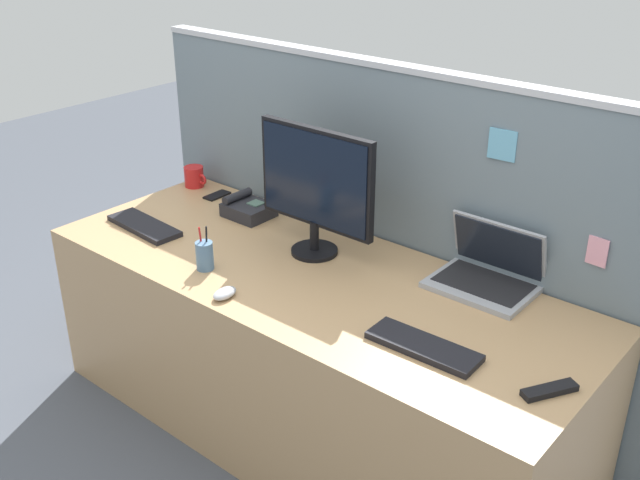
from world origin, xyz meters
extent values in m
plane|color=#4C515B|center=(0.00, 0.00, 0.00)|extent=(10.00, 10.00, 0.00)
cube|color=tan|center=(0.00, 0.00, 0.36)|extent=(2.17, 0.82, 0.71)
cube|color=slate|center=(0.00, 0.45, 0.70)|extent=(2.42, 0.06, 1.39)
cube|color=#B7BAC1|center=(0.00, 0.45, 1.41)|extent=(2.42, 0.07, 0.02)
cube|color=#66ADD1|center=(0.50, 0.42, 1.21)|extent=(0.10, 0.01, 0.11)
cube|color=pink|center=(0.88, 0.42, 0.93)|extent=(0.07, 0.01, 0.10)
cylinder|color=black|center=(-0.10, 0.14, 0.72)|extent=(0.18, 0.18, 0.02)
cylinder|color=black|center=(-0.10, 0.14, 0.79)|extent=(0.04, 0.04, 0.12)
cube|color=black|center=(-0.10, 0.15, 1.02)|extent=(0.52, 0.03, 0.39)
cube|color=black|center=(-0.10, 0.14, 1.02)|extent=(0.49, 0.01, 0.36)
cube|color=#9EA0A8|center=(0.54, 0.30, 0.72)|extent=(0.36, 0.27, 0.02)
cube|color=black|center=(0.54, 0.31, 0.73)|extent=(0.32, 0.20, 0.00)
cube|color=#9EA0A8|center=(0.54, 0.41, 0.84)|extent=(0.36, 0.07, 0.22)
cube|color=black|center=(0.54, 0.40, 0.83)|extent=(0.34, 0.06, 0.19)
cube|color=#232328|center=(-0.55, 0.23, 0.74)|extent=(0.19, 0.17, 0.06)
cube|color=#4C6B5B|center=(-0.53, 0.25, 0.77)|extent=(0.06, 0.06, 0.01)
cylinder|color=#232328|center=(-0.62, 0.23, 0.79)|extent=(0.04, 0.15, 0.04)
cube|color=black|center=(0.59, -0.15, 0.72)|extent=(0.37, 0.13, 0.02)
cube|color=black|center=(-0.80, -0.15, 0.72)|extent=(0.38, 0.15, 0.02)
ellipsoid|color=#B2B5BC|center=(-0.12, -0.33, 0.73)|extent=(0.07, 0.10, 0.03)
cylinder|color=#4C7093|center=(-0.33, -0.23, 0.77)|extent=(0.07, 0.07, 0.11)
cylinder|color=red|center=(-0.35, -0.23, 0.82)|extent=(0.01, 0.02, 0.13)
cylinder|color=black|center=(-0.33, -0.21, 0.82)|extent=(0.02, 0.01, 0.13)
cube|color=black|center=(-0.83, 0.29, 0.72)|extent=(0.06, 0.13, 0.01)
cube|color=black|center=(0.99, -0.11, 0.72)|extent=(0.12, 0.17, 0.02)
cylinder|color=red|center=(-1.00, 0.31, 0.76)|extent=(0.09, 0.09, 0.10)
torus|color=red|center=(-0.94, 0.31, 0.76)|extent=(0.05, 0.01, 0.05)
camera|label=1|loc=(1.59, -1.85, 2.02)|focal=41.92mm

